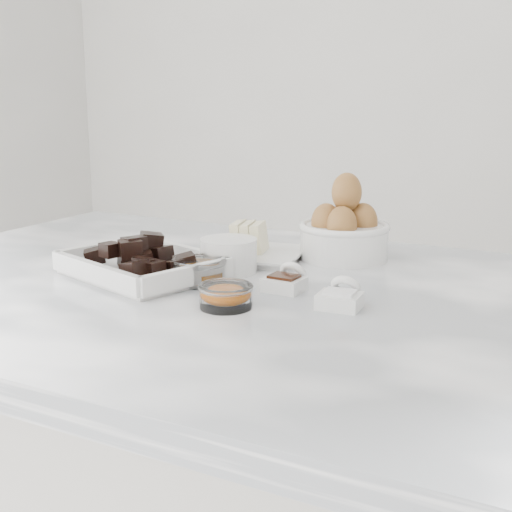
{
  "coord_description": "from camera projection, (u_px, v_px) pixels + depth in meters",
  "views": [
    {
      "loc": [
        0.49,
        -0.86,
        1.22
      ],
      "look_at": [
        0.02,
        0.03,
        0.98
      ],
      "focal_mm": 50.0,
      "sensor_mm": 36.0,
      "label": 1
    }
  ],
  "objects": [
    {
      "name": "marble_slab",
      "position": [
        234.0,
        299.0,
        1.03
      ],
      "size": [
        1.2,
        0.8,
        0.04
      ],
      "primitive_type": "cube",
      "color": "white",
      "rests_on": "cabinet"
    },
    {
      "name": "chocolate_dish",
      "position": [
        142.0,
        260.0,
        1.08
      ],
      "size": [
        0.27,
        0.24,
        0.06
      ],
      "color": "white",
      "rests_on": "marble_slab"
    },
    {
      "name": "butter_plate",
      "position": [
        256.0,
        247.0,
        1.18
      ],
      "size": [
        0.17,
        0.17,
        0.06
      ],
      "color": "white",
      "rests_on": "marble_slab"
    },
    {
      "name": "sugar_ramekin",
      "position": [
        228.0,
        254.0,
        1.1
      ],
      "size": [
        0.09,
        0.09,
        0.05
      ],
      "color": "white",
      "rests_on": "marble_slab"
    },
    {
      "name": "egg_bowl",
      "position": [
        344.0,
        231.0,
        1.18
      ],
      "size": [
        0.15,
        0.15,
        0.14
      ],
      "color": "white",
      "rests_on": "marble_slab"
    },
    {
      "name": "honey_bowl",
      "position": [
        199.0,
        270.0,
        1.04
      ],
      "size": [
        0.08,
        0.08,
        0.04
      ],
      "color": "white",
      "rests_on": "marble_slab"
    },
    {
      "name": "zest_bowl",
      "position": [
        226.0,
        295.0,
        0.92
      ],
      "size": [
        0.07,
        0.07,
        0.03
      ],
      "color": "white",
      "rests_on": "marble_slab"
    },
    {
      "name": "vanilla_spoon",
      "position": [
        286.0,
        281.0,
        1.0
      ],
      "size": [
        0.06,
        0.07,
        0.04
      ],
      "color": "white",
      "rests_on": "marble_slab"
    },
    {
      "name": "salt_spoon",
      "position": [
        341.0,
        297.0,
        0.93
      ],
      "size": [
        0.06,
        0.07,
        0.04
      ],
      "color": "white",
      "rests_on": "marble_slab"
    }
  ]
}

